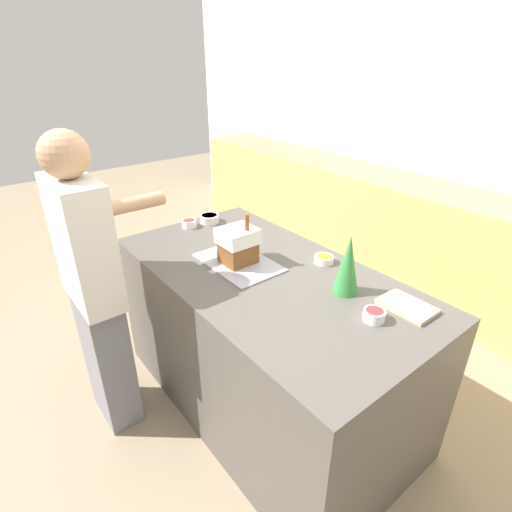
% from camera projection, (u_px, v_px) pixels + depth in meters
% --- Properties ---
extents(ground_plane, '(12.00, 12.00, 0.00)m').
position_uv_depth(ground_plane, '(265.00, 398.00, 2.47)').
color(ground_plane, gray).
extents(wall_back, '(8.00, 0.05, 2.60)m').
position_uv_depth(wall_back, '(485.00, 141.00, 3.09)').
color(wall_back, beige).
rests_on(wall_back, ground_plane).
extents(back_cabinet_block, '(6.00, 0.60, 0.95)m').
position_uv_depth(back_cabinet_block, '(440.00, 248.00, 3.29)').
color(back_cabinet_block, '#DBBC60').
rests_on(back_cabinet_block, ground_plane).
extents(kitchen_island, '(1.76, 0.93, 0.89)m').
position_uv_depth(kitchen_island, '(265.00, 341.00, 2.27)').
color(kitchen_island, '#514C47').
rests_on(kitchen_island, ground_plane).
extents(baking_tray, '(0.47, 0.31, 0.01)m').
position_uv_depth(baking_tray, '(238.00, 262.00, 2.15)').
color(baking_tray, '#9E9EA8').
rests_on(baking_tray, kitchen_island).
extents(gingerbread_house, '(0.17, 0.19, 0.28)m').
position_uv_depth(gingerbread_house, '(238.00, 245.00, 2.11)').
color(gingerbread_house, brown).
rests_on(gingerbread_house, baking_tray).
extents(decorative_tree, '(0.12, 0.12, 0.29)m').
position_uv_depth(decorative_tree, '(348.00, 265.00, 1.83)').
color(decorative_tree, '#33843D').
rests_on(decorative_tree, kitchen_island).
extents(candy_bowl_front_corner, '(0.10, 0.10, 0.05)m').
position_uv_depth(candy_bowl_front_corner, '(189.00, 223.00, 2.59)').
color(candy_bowl_front_corner, white).
rests_on(candy_bowl_front_corner, kitchen_island).
extents(candy_bowl_far_left, '(0.09, 0.09, 0.05)m').
position_uv_depth(candy_bowl_far_left, '(374.00, 315.00, 1.68)').
color(candy_bowl_far_left, white).
rests_on(candy_bowl_far_left, kitchen_island).
extents(candy_bowl_behind_tray, '(0.10, 0.10, 0.04)m').
position_uv_depth(candy_bowl_behind_tray, '(324.00, 259.00, 2.15)').
color(candy_bowl_behind_tray, white).
rests_on(candy_bowl_behind_tray, kitchen_island).
extents(candy_bowl_beside_tree, '(0.13, 0.13, 0.05)m').
position_uv_depth(candy_bowl_beside_tree, '(209.00, 218.00, 2.66)').
color(candy_bowl_beside_tree, silver).
rests_on(candy_bowl_beside_tree, kitchen_island).
extents(cookbook, '(0.23, 0.16, 0.02)m').
position_uv_depth(cookbook, '(407.00, 306.00, 1.77)').
color(cookbook, '#CCB78C').
rests_on(cookbook, kitchen_island).
extents(person, '(0.43, 0.53, 1.63)m').
position_uv_depth(person, '(94.00, 290.00, 2.01)').
color(person, slate).
rests_on(person, ground_plane).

